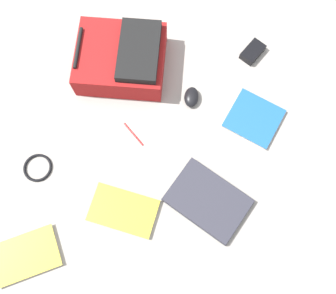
% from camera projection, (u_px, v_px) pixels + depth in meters
% --- Properties ---
extents(ground_plane, '(3.93, 3.93, 0.00)m').
position_uv_depth(ground_plane, '(164.00, 149.00, 1.66)').
color(ground_plane, gray).
extents(backpack, '(0.34, 0.40, 0.17)m').
position_uv_depth(backpack, '(123.00, 58.00, 1.70)').
color(backpack, maroon).
rests_on(backpack, ground_plane).
extents(laptop, '(0.36, 0.40, 0.03)m').
position_uv_depth(laptop, '(208.00, 200.00, 1.58)').
color(laptop, '#24242C').
rests_on(laptop, ground_plane).
extents(book_manual, '(0.27, 0.32, 0.02)m').
position_uv_depth(book_manual, '(25.00, 256.00, 1.52)').
color(book_manual, silver).
rests_on(book_manual, ground_plane).
extents(book_comic, '(0.22, 0.31, 0.02)m').
position_uv_depth(book_comic, '(123.00, 210.00, 1.57)').
color(book_comic, silver).
rests_on(book_comic, ground_plane).
extents(book_blue, '(0.29, 0.29, 0.02)m').
position_uv_depth(book_blue, '(254.00, 119.00, 1.69)').
color(book_blue, silver).
rests_on(book_blue, ground_plane).
extents(computer_mouse, '(0.10, 0.07, 0.04)m').
position_uv_depth(computer_mouse, '(191.00, 97.00, 1.71)').
color(computer_mouse, black).
rests_on(computer_mouse, ground_plane).
extents(cable_coil, '(0.13, 0.13, 0.01)m').
position_uv_depth(cable_coil, '(38.00, 168.00, 1.63)').
color(cable_coil, black).
rests_on(cable_coil, ground_plane).
extents(power_brick, '(0.14, 0.13, 0.04)m').
position_uv_depth(power_brick, '(253.00, 52.00, 1.78)').
color(power_brick, black).
rests_on(power_brick, ground_plane).
extents(pen_black, '(0.10, 0.10, 0.01)m').
position_uv_depth(pen_black, '(134.00, 134.00, 1.67)').
color(pen_black, red).
rests_on(pen_black, ground_plane).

